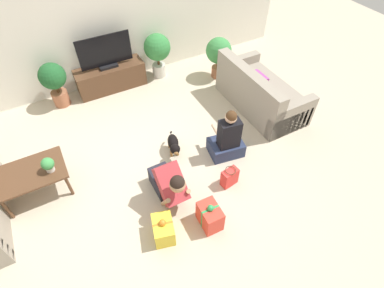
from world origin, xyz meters
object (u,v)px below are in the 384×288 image
Objects in this scene: coffee_table at (30,175)px; tv_console at (111,77)px; person_kneeling at (169,183)px; tabletop_plant at (48,164)px; potted_plant_back_right at (157,50)px; gift_bag_a at (230,177)px; sofa_right at (260,94)px; person_sitting at (227,139)px; gift_box_b at (210,216)px; tv at (105,54)px; potted_plant_back_left at (54,80)px; potted_plant_corner_right at (219,53)px; dog at (174,144)px; gift_box_a at (163,229)px.

tv_console reaches higher than coffee_table.
person_kneeling is 3.72× the size of tabletop_plant.
potted_plant_back_right is 2.90× the size of gift_bag_a.
sofa_right is at bearing 40.51° from gift_bag_a.
potted_plant_back_right reaches higher than sofa_right.
potted_plant_back_right is at bearing 85.36° from gift_bag_a.
gift_box_b is at bearing 56.92° from person_sitting.
sofa_right is 1.74× the size of tv.
potted_plant_corner_right is at bearing -11.16° from potted_plant_back_left.
potted_plant_corner_right is at bearing 57.12° from dog.
gift_box_b is (0.18, -3.55, -0.59)m from tv.
tv is 2.29m from dog.
person_kneeling is 0.90× the size of person_sitting.
tv is 2.52m from tabletop_plant.
gift_bag_a is (1.78, -3.08, -0.39)m from potted_plant_back_left.
potted_plant_back_left reaches higher than coffee_table.
tv is 1.20× the size of person_kneeling.
coffee_table is 2.22× the size of gift_box_b.
potted_plant_back_left is 2.05m from tabletop_plant.
potted_plant_corner_right is (-0.15, 1.22, 0.26)m from sofa_right.
person_sitting is 2.89× the size of gift_bag_a.
potted_plant_back_left is 1.67× the size of dog.
tv is 1.04m from potted_plant_back_left.
person_kneeling is 0.61m from gift_box_a.
gift_bag_a is (-1.46, -1.25, -0.15)m from sofa_right.
gift_box_a is at bearing -80.21° from potted_plant_back_left.
tv_console is (1.73, 1.95, -0.16)m from coffee_table.
person_kneeling is (1.61, -0.99, -0.04)m from coffee_table.
person_kneeling reaches higher than gift_box_a.
potted_plant_back_right reaches higher than gift_box_b.
person_sitting reaches higher than tv_console.
potted_plant_back_left reaches higher than gift_box_b.
tv_console is 2.95m from person_kneeling.
potted_plant_back_right is at bearing 76.56° from gift_box_b.
tabletop_plant is (-2.47, -2.00, -0.02)m from potted_plant_back_right.
gift_box_b is (-0.87, -0.95, -0.15)m from person_sitting.
potted_plant_corner_right is at bearing -29.83° from potted_plant_back_right.
tabletop_plant reaches higher than tv_console.
tabletop_plant is at bearing -20.16° from coffee_table.
gift_bag_a is at bearing -11.94° from person_kneeling.
sofa_right reaches higher than gift_box_b.
coffee_table is 1.01× the size of potted_plant_back_right.
sofa_right is at bearing 39.22° from gift_box_b.
coffee_table is 1.07× the size of potted_plant_back_left.
person_sitting is (2.06, -2.55, -0.21)m from potted_plant_back_left.
sofa_right is at bearing 1.03° from coffee_table.
potted_plant_back_right is at bearing -2.83° from tv_console.
tabletop_plant is at bearing -141.04° from potted_plant_back_right.
potted_plant_back_left is at bearing 120.00° from gift_bag_a.
tv_console is at bearing 48.43° from coffee_table.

